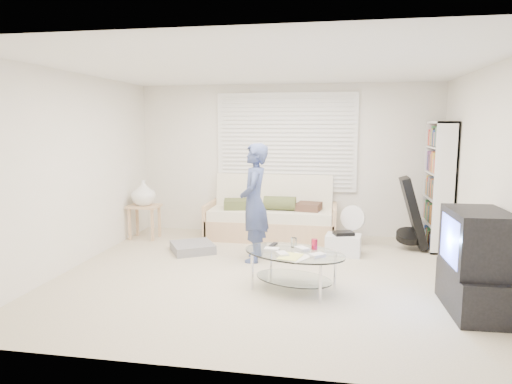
% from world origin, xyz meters
% --- Properties ---
extents(ground, '(5.00, 5.00, 0.00)m').
position_xyz_m(ground, '(0.00, 0.00, 0.00)').
color(ground, tan).
rests_on(ground, ground).
extents(room_shell, '(5.02, 4.52, 2.51)m').
position_xyz_m(room_shell, '(0.00, 0.48, 1.63)').
color(room_shell, silver).
rests_on(room_shell, ground).
extents(window_blinds, '(2.32, 0.08, 1.62)m').
position_xyz_m(window_blinds, '(0.00, 2.20, 1.55)').
color(window_blinds, silver).
rests_on(window_blinds, ground).
extents(futon_sofa, '(2.09, 0.84, 1.02)m').
position_xyz_m(futon_sofa, '(-0.19, 1.87, 0.34)').
color(futon_sofa, tan).
rests_on(futon_sofa, ground).
extents(grey_floor_pillow, '(0.78, 0.78, 0.13)m').
position_xyz_m(grey_floor_pillow, '(-1.21, 0.84, 0.06)').
color(grey_floor_pillow, slate).
rests_on(grey_floor_pillow, ground).
extents(side_table, '(0.48, 0.39, 0.96)m').
position_xyz_m(side_table, '(-2.22, 1.47, 0.71)').
color(side_table, tan).
rests_on(side_table, ground).
extents(bookshelf, '(0.30, 0.79, 1.89)m').
position_xyz_m(bookshelf, '(2.32, 1.68, 0.94)').
color(bookshelf, white).
rests_on(bookshelf, ground).
extents(guitar_case, '(0.45, 0.40, 1.06)m').
position_xyz_m(guitar_case, '(1.96, 1.52, 0.48)').
color(guitar_case, black).
rests_on(guitar_case, ground).
extents(floor_fan, '(0.39, 0.26, 0.63)m').
position_xyz_m(floor_fan, '(1.09, 1.59, 0.37)').
color(floor_fan, white).
rests_on(floor_fan, ground).
extents(storage_bin, '(0.52, 0.39, 0.34)m').
position_xyz_m(storage_bin, '(0.95, 1.07, 0.15)').
color(storage_bin, white).
rests_on(storage_bin, ground).
extents(tv_unit, '(0.55, 0.96, 1.02)m').
position_xyz_m(tv_unit, '(2.20, -0.74, 0.50)').
color(tv_unit, black).
rests_on(tv_unit, ground).
extents(coffee_table, '(1.35, 1.08, 0.56)m').
position_xyz_m(coffee_table, '(0.39, -0.44, 0.35)').
color(coffee_table, silver).
rests_on(coffee_table, ground).
extents(standing_person, '(0.42, 0.61, 1.60)m').
position_xyz_m(standing_person, '(-0.25, 0.59, 0.80)').
color(standing_person, '#35466A').
rests_on(standing_person, ground).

